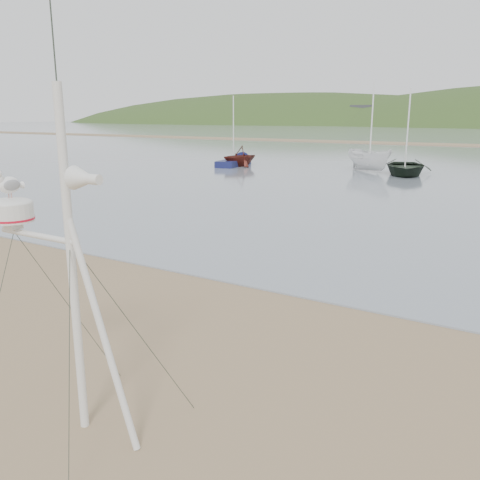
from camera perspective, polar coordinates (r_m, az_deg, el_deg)
The scene contains 6 objects.
ground at distance 9.74m, azimuth -14.71°, elevation -11.14°, with size 560.00×560.00×0.00m, color #7E6649.
mast_rig at distance 6.94m, azimuth -18.46°, elevation -10.21°, with size 2.38×2.54×5.36m.
boat_dark at distance 36.85m, azimuth 18.27°, elevation 11.08°, with size 3.81×1.11×5.34m, color black.
boat_red at distance 41.18m, azimuth -0.03°, elevation 10.44°, with size 2.70×1.65×3.13m, color #511A12.
boat_white at distance 38.22m, azimuth 14.47°, elevation 10.75°, with size 1.68×1.73×4.47m, color white.
sailboat_blue_near at distance 43.21m, azimuth -0.02°, elevation 8.87°, with size 2.64×6.17×5.99m.
Camera 1 is at (6.57, -5.95, 4.04)m, focal length 38.00 mm.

